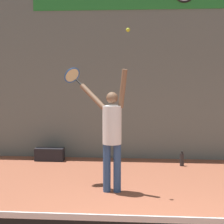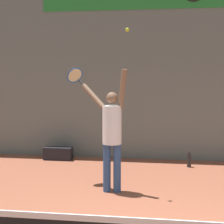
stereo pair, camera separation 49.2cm
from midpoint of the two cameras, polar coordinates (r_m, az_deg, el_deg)
The scene contains 6 objects.
back_wall at distance 9.63m, azimuth 8.80°, elevation 8.16°, with size 18.00×0.10×5.00m.
tennis_player at distance 6.89m, azimuth 1.99°, elevation -2.67°, with size 0.89×0.56×2.11m.
tennis_racket at distance 7.49m, azimuth -3.30°, elevation 5.11°, with size 0.41×0.41×0.34m.
tennis_ball at distance 6.71m, azimuth 4.32°, elevation 11.47°, with size 0.07×0.07×0.07m.
water_bottle at distance 9.07m, azimuth 12.35°, elevation -6.68°, with size 0.09×0.09×0.32m.
equipment_bag at distance 9.67m, azimuth -6.14°, elevation -5.83°, with size 0.67×0.26×0.30m.
Camera 2 is at (0.31, -4.40, 2.03)m, focal length 65.00 mm.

